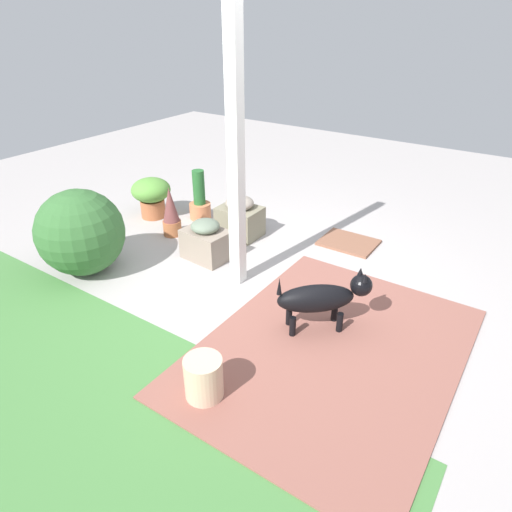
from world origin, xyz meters
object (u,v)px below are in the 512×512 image
stone_planter_nearest (240,218)px  terracotta_pot_spiky (171,213)px  round_shrub (80,232)px  terracotta_pot_tall (200,202)px  dog (322,297)px  ceramic_urn (204,379)px  stone_planter_near (206,241)px  doormat (348,242)px  terracotta_pot_broad (151,194)px  porch_pillar (236,151)px

stone_planter_nearest → terracotta_pot_spiky: (0.66, 0.43, 0.06)m
round_shrub → terracotta_pot_spiky: size_ratio=1.46×
terracotta_pot_tall → dog: terracotta_pot_tall is taller
terracotta_pot_spiky → ceramic_urn: terracotta_pot_spiky is taller
stone_planter_nearest → dog: 1.90m
stone_planter_near → doormat: size_ratio=0.82×
terracotta_pot_tall → ceramic_urn: bearing=130.7°
round_shrub → doormat: 2.83m
terracotta_pot_tall → dog: size_ratio=0.93×
terracotta_pot_broad → stone_planter_nearest: bearing=-171.6°
porch_pillar → terracotta_pot_broad: porch_pillar is taller
stone_planter_nearest → terracotta_pot_spiky: bearing=33.1°
doormat → terracotta_pot_broad: bearing=16.1°
round_shrub → dog: 2.43m
terracotta_pot_broad → terracotta_pot_spiky: bearing=156.0°
stone_planter_near → dog: bearing=165.1°
porch_pillar → terracotta_pot_spiky: porch_pillar is taller
round_shrub → terracotta_pot_broad: 1.41m
terracotta_pot_broad → ceramic_urn: bearing=141.4°
terracotta_pot_tall → ceramic_urn: size_ratio=1.95×
porch_pillar → terracotta_pot_tall: size_ratio=4.13×
terracotta_pot_tall → terracotta_pot_spiky: terracotta_pot_tall is taller
stone_planter_near → terracotta_pot_tall: terracotta_pot_tall is taller
round_shrub → ceramic_urn: size_ratio=2.66×
stone_planter_nearest → ceramic_urn: size_ratio=1.50×
terracotta_pot_broad → terracotta_pot_tall: terracotta_pot_tall is taller
terracotta_pot_broad → dog: size_ratio=0.76×
stone_planter_near → round_shrub: (0.84, 0.87, 0.22)m
terracotta_pot_broad → round_shrub: bearing=107.4°
porch_pillar → terracotta_pot_tall: porch_pillar is taller
stone_planter_near → terracotta_pot_broad: bearing=-20.4°
porch_pillar → dog: (-1.00, 0.23, -0.97)m
stone_planter_near → round_shrub: round_shrub is taller
terracotta_pot_broad → ceramic_urn: (-2.49, 1.99, -0.14)m
terracotta_pot_broad → ceramic_urn: terracotta_pot_broad is taller
dog → porch_pillar: bearing=-13.0°
stone_planter_nearest → terracotta_pot_tall: terracotta_pot_tall is taller
terracotta_pot_spiky → ceramic_urn: (-1.93, 1.74, -0.12)m
porch_pillar → doormat: (-0.57, -1.33, -1.27)m
stone_planter_nearest → terracotta_pot_broad: bearing=8.4°
porch_pillar → stone_planter_near: 1.22m
round_shrub → doormat: (-1.95, -2.02, -0.41)m
ceramic_urn → doormat: 2.67m
porch_pillar → terracotta_pot_spiky: size_ratio=4.40×
terracotta_pot_broad → dog: (-2.80, 0.88, 0.01)m
terracotta_pot_tall → ceramic_urn: 3.01m
dog → terracotta_pot_tall: bearing=-27.3°
terracotta_pot_broad → ceramic_urn: size_ratio=1.58×
doormat → terracotta_pot_tall: bearing=11.8°
porch_pillar → doormat: size_ratio=4.25×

